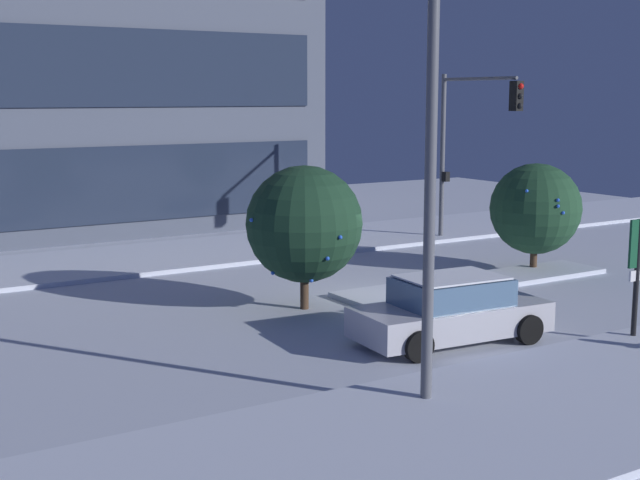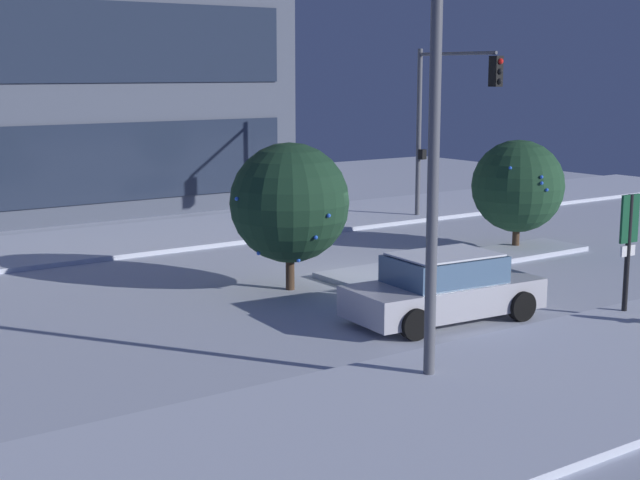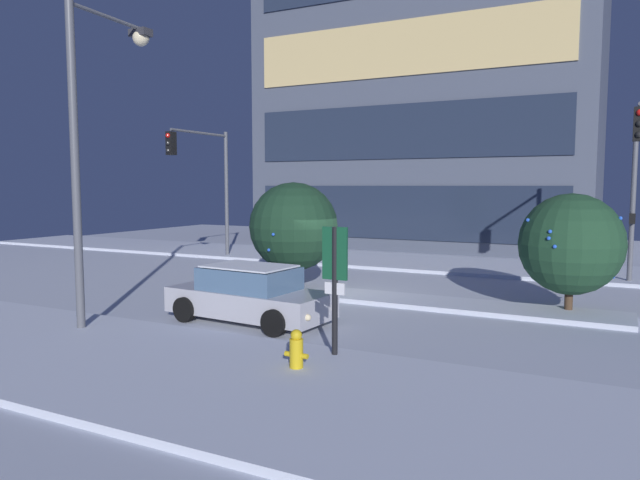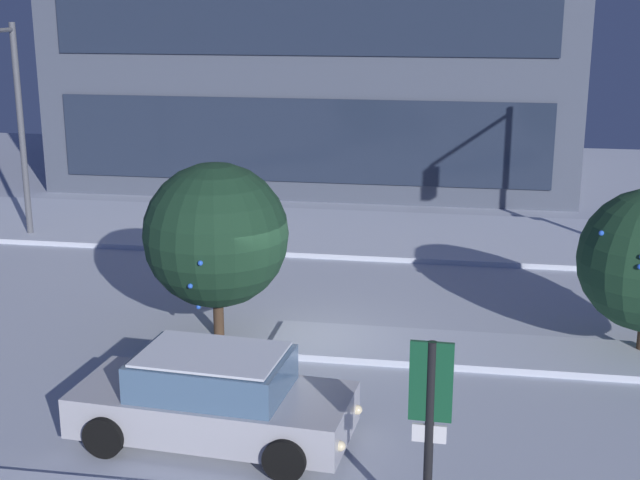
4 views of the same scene
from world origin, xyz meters
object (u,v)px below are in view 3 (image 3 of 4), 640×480
at_px(car_near, 250,295).
at_px(traffic_light_corner_far_right, 636,166).
at_px(traffic_light_corner_far_left, 205,170).
at_px(decorated_tree_median, 571,244).
at_px(fire_hydrant, 296,353).
at_px(parking_info_sign, 335,276).
at_px(decorated_tree_left_of_median, 294,227).
at_px(street_lamp_arched, 96,122).

height_order(car_near, traffic_light_corner_far_right, traffic_light_corner_far_right).
relative_size(car_near, traffic_light_corner_far_left, 0.74).
relative_size(car_near, decorated_tree_median, 1.37).
relative_size(car_near, traffic_light_corner_far_right, 0.74).
relative_size(traffic_light_corner_far_right, fire_hydrant, 7.07).
bearing_deg(traffic_light_corner_far_left, car_near, 43.00).
relative_size(car_near, parking_info_sign, 1.67).
relative_size(traffic_light_corner_far_right, decorated_tree_left_of_median, 1.68).
height_order(street_lamp_arched, parking_info_sign, street_lamp_arched).
height_order(traffic_light_corner_far_left, decorated_tree_median, traffic_light_corner_far_left).
bearing_deg(parking_info_sign, traffic_light_corner_far_left, 48.68).
relative_size(street_lamp_arched, decorated_tree_median, 2.36).
distance_m(street_lamp_arched, parking_info_sign, 7.35).
xyz_separation_m(car_near, parking_info_sign, (3.48, -2.11, 1.04)).
distance_m(street_lamp_arched, fire_hydrant, 7.92).
bearing_deg(fire_hydrant, car_near, 134.90).
bearing_deg(traffic_light_corner_far_right, parking_info_sign, -25.08).
distance_m(decorated_tree_median, decorated_tree_left_of_median, 8.55).
bearing_deg(fire_hydrant, traffic_light_corner_far_left, 133.50).
distance_m(car_near, traffic_light_corner_far_right, 13.58).
bearing_deg(traffic_light_corner_far_right, decorated_tree_left_of_median, -62.68).
relative_size(parking_info_sign, decorated_tree_left_of_median, 0.75).
xyz_separation_m(fire_hydrant, decorated_tree_left_of_median, (-4.37, 7.60, 1.77)).
height_order(parking_info_sign, decorated_tree_median, decorated_tree_median).
xyz_separation_m(street_lamp_arched, decorated_tree_left_of_median, (1.89, 6.48, -2.94)).
distance_m(traffic_light_corner_far_left, street_lamp_arched, 12.95).
height_order(car_near, street_lamp_arched, street_lamp_arched).
height_order(traffic_light_corner_far_right, parking_info_sign, traffic_light_corner_far_right).
bearing_deg(street_lamp_arched, fire_hydrant, -104.86).
xyz_separation_m(street_lamp_arched, fire_hydrant, (6.26, -1.11, -4.71)).
xyz_separation_m(car_near, traffic_light_corner_far_left, (-8.81, 9.45, 3.60)).
height_order(street_lamp_arched, decorated_tree_median, street_lamp_arched).
height_order(traffic_light_corner_far_right, fire_hydrant, traffic_light_corner_far_right).
bearing_deg(parking_info_sign, decorated_tree_left_of_median, 37.52).
bearing_deg(fire_hydrant, parking_info_sign, 76.76).
distance_m(car_near, fire_hydrant, 4.57).
bearing_deg(street_lamp_arched, traffic_light_corner_far_right, -50.49).
bearing_deg(street_lamp_arched, traffic_light_corner_far_left, 21.74).
distance_m(parking_info_sign, decorated_tree_left_of_median, 7.97).
height_order(car_near, fire_hydrant, car_near).
height_order(traffic_light_corner_far_right, traffic_light_corner_far_left, traffic_light_corner_far_right).
distance_m(traffic_light_corner_far_left, parking_info_sign, 17.06).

